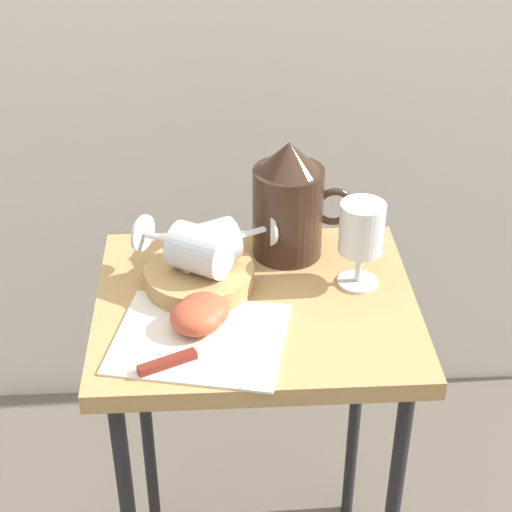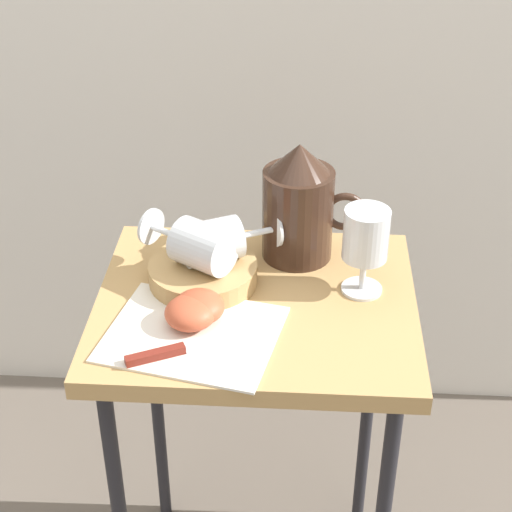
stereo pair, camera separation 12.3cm
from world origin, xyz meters
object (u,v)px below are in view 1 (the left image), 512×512
Objects in this scene: pitcher at (289,209)px; knife at (192,355)px; table at (256,343)px; wine_glass_upright at (361,233)px; apple_half_left at (196,317)px; wine_glass_tipped_far at (198,249)px; basket_tray at (200,277)px; apple_half_right at (203,311)px; wine_glass_tipped_near at (211,243)px.

knife is at bearing -120.15° from pitcher.
wine_glass_upright reaches higher than table.
apple_half_left is (-0.09, -0.07, 0.11)m from table.
apple_half_left is at bearing -91.87° from wine_glass_tipped_far.
apple_half_left is (-0.25, -0.11, -0.07)m from wine_glass_upright.
table is 4.25× the size of wine_glass_tipped_far.
pitcher is at bearing 53.80° from apple_half_left.
basket_tray is 1.20× the size of wine_glass_upright.
wine_glass_tipped_far is 2.14× the size of apple_half_left.
basket_tray is 2.24× the size of apple_half_right.
apple_half_left reaches higher than table.
wine_glass_tipped_near is 2.17× the size of apple_half_right.
knife is at bearing -93.27° from wine_glass_tipped_far.
knife is (-0.03, -0.19, -0.06)m from wine_glass_tipped_near.
knife is at bearing -146.31° from wine_glass_upright.
basket_tray is 0.85× the size of pitcher.
apple_half_left is 0.02m from apple_half_right.
wine_glass_upright is 0.32m from knife.
apple_half_left reaches higher than basket_tray.
wine_glass_tipped_near is at bearing -148.44° from pitcher.
apple_half_right is (0.01, -0.09, -0.05)m from wine_glass_tipped_far.
apple_half_right is (-0.08, -0.06, 0.11)m from table.
pitcher reaches higher than apple_half_left.
apple_half_right is (-0.24, -0.09, -0.07)m from wine_glass_upright.
wine_glass_tipped_far is at bearing -102.83° from basket_tray.
wine_glass_tipped_far is (-0.02, -0.02, 0.00)m from wine_glass_tipped_near.
wine_glass_upright is at bearing -4.92° from wine_glass_tipped_near.
pitcher is 2.63× the size of apple_half_left.
table is 0.14m from basket_tray.
apple_half_right is at bearing 78.39° from knife.
basket_tray is at bearing 178.80° from wine_glass_upright.
pitcher reaches higher than wine_glass_tipped_far.
wine_glass_tipped_far is (-0.15, -0.10, -0.01)m from pitcher.
pitcher is at bearing 53.58° from apple_half_right.
wine_glass_tipped_near reaches higher than knife.
knife is (-0.10, -0.14, 0.09)m from table.
wine_glass_upright is at bearing 12.50° from table.
wine_glass_upright reaches higher than wine_glass_tipped_far.
apple_half_left is at bearing -92.34° from basket_tray.
pitcher is at bearing 65.72° from table.
wine_glass_upright is at bearing -0.11° from wine_glass_tipped_far.
wine_glass_upright is 0.28m from apple_half_left.
table is at bearing -22.77° from wine_glass_tipped_far.
apple_half_right is at bearing -86.03° from wine_glass_tipped_far.
apple_half_left is 1.00× the size of apple_half_right.
table is at bearing -167.50° from wine_glass_upright.
apple_half_left and apple_half_right have the same top height.
wine_glass_tipped_far reaches higher than basket_tray.
wine_glass_upright reaches higher than knife.
apple_half_left is (-0.15, -0.21, -0.06)m from pitcher.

